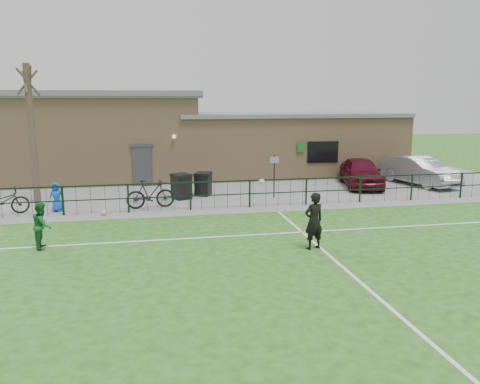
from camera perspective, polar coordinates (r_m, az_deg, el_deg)
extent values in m
plane|color=#255A1A|center=(12.20, 4.56, -10.55)|extent=(90.00, 90.00, 0.00)
cube|color=gray|center=(25.01, -3.71, 0.84)|extent=(34.00, 13.00, 0.02)
cube|color=white|center=(19.49, -1.57, -2.16)|extent=(28.00, 0.10, 0.01)
cube|color=white|center=(15.88, 0.69, -5.29)|extent=(28.00, 0.10, 0.01)
cube|color=white|center=(12.85, 13.30, -9.65)|extent=(0.10, 16.00, 0.01)
cube|color=black|center=(19.55, -1.68, -0.33)|extent=(28.00, 0.10, 1.20)
cylinder|color=#46362A|center=(22.01, -24.01, 6.32)|extent=(0.30, 0.30, 6.00)
cube|color=black|center=(21.60, -7.16, 0.58)|extent=(0.97, 1.02, 1.07)
cube|color=black|center=(22.27, -4.51, 0.88)|extent=(0.91, 0.96, 1.01)
cylinder|color=black|center=(21.73, 4.19, 1.95)|extent=(0.08, 0.08, 2.00)
imported|color=#4C0D1A|center=(25.23, 14.54, 2.34)|extent=(2.78, 4.71, 1.50)
imported|color=#9C9DA3|center=(26.73, 21.03, 2.45)|extent=(2.63, 4.85, 1.52)
imported|color=black|center=(20.60, -27.13, -1.08)|extent=(2.19, 1.46, 1.09)
imported|color=black|center=(19.92, -10.86, -0.24)|extent=(2.06, 0.79, 1.21)
imported|color=blue|center=(20.37, -21.47, -0.57)|extent=(0.63, 0.45, 1.21)
imported|color=black|center=(14.42, 8.99, -3.51)|extent=(0.73, 0.58, 1.77)
sphere|color=white|center=(17.42, 2.67, 1.25)|extent=(0.22, 0.22, 0.22)
imported|color=#1A5C28|center=(15.62, -22.97, -3.76)|extent=(0.59, 0.73, 1.44)
sphere|color=silver|center=(19.25, -16.28, -2.42)|extent=(0.25, 0.25, 0.25)
cube|color=tan|center=(27.72, -4.56, 5.48)|extent=(24.00, 5.00, 3.50)
cube|color=tan|center=(27.59, -17.82, 9.85)|extent=(11.52, 5.00, 1.20)
cube|color=#5A5D62|center=(27.59, -17.91, 11.34)|extent=(12.02, 5.40, 0.28)
cube|color=#5A5D62|center=(28.67, 6.07, 9.35)|extent=(13.44, 5.30, 0.22)
cube|color=#383A3D|center=(25.12, -11.84, 3.07)|extent=(1.00, 0.08, 2.10)
cube|color=black|center=(26.82, 10.07, 4.83)|extent=(1.80, 0.08, 1.20)
cube|color=#19661E|center=(26.30, 7.47, 5.44)|extent=(0.45, 0.04, 0.55)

